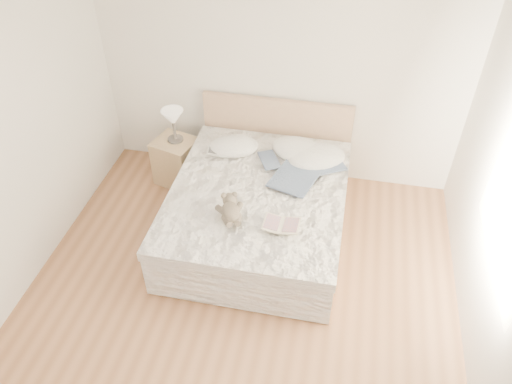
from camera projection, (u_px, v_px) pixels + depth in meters
floor at (233, 318)px, 4.50m from camera, size 4.00×4.50×0.00m
ceiling at (218, 27)px, 2.73m from camera, size 4.00×4.50×0.00m
wall_back at (280, 68)px, 5.28m from camera, size 4.00×0.02×2.70m
bed at (259, 206)px, 5.18m from camera, size 1.72×2.14×1.00m
nightstand at (177, 161)px, 5.81m from camera, size 0.54×0.51×0.56m
table_lamp at (173, 119)px, 5.47m from camera, size 0.31×0.31×0.39m
pillow_left at (234, 146)px, 5.42m from camera, size 0.62×0.51×0.16m
pillow_middle at (299, 150)px, 5.36m from camera, size 0.73×0.62×0.19m
pillow_right at (317, 157)px, 5.27m from camera, size 0.75×0.66×0.19m
blouse at (297, 175)px, 5.06m from camera, size 0.81×0.84×0.03m
photo_book at (222, 151)px, 5.37m from camera, size 0.33×0.25×0.02m
childrens_book at (281, 225)px, 4.51m from camera, size 0.35×0.24×0.02m
teddy_bear at (231, 217)px, 4.56m from camera, size 0.34×0.39×0.17m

